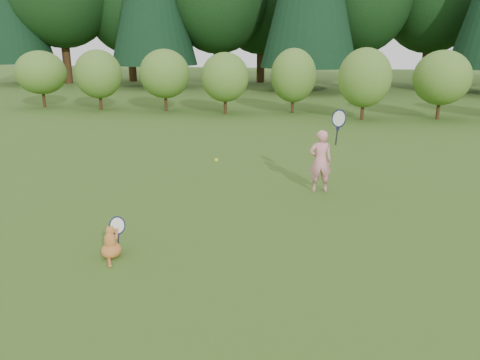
# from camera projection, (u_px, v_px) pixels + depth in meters

# --- Properties ---
(ground) EXTENTS (100.00, 100.00, 0.00)m
(ground) POSITION_uv_depth(u_px,v_px,m) (218.00, 235.00, 7.54)
(ground) COLOR #294B15
(ground) RESTS_ON ground
(shrub_row) EXTENTS (28.00, 3.00, 2.80)m
(shrub_row) POSITION_uv_depth(u_px,v_px,m) (297.00, 82.00, 19.33)
(shrub_row) COLOR #487323
(shrub_row) RESTS_ON ground
(child) EXTENTS (0.75, 0.49, 1.93)m
(child) POSITION_uv_depth(u_px,v_px,m) (321.00, 160.00, 9.55)
(child) COLOR pink
(child) RESTS_ON ground
(cat) EXTENTS (0.36, 0.68, 0.65)m
(cat) POSITION_uv_depth(u_px,v_px,m) (111.00, 240.00, 6.72)
(cat) COLOR #BE5C24
(cat) RESTS_ON ground
(tennis_ball) EXTENTS (0.07, 0.07, 0.07)m
(tennis_ball) POSITION_uv_depth(u_px,v_px,m) (216.00, 160.00, 8.90)
(tennis_ball) COLOR #AFCB17
(tennis_ball) RESTS_ON ground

